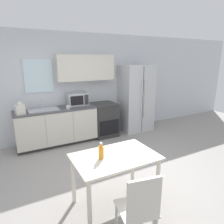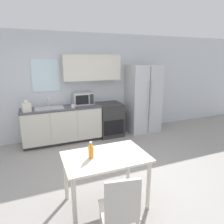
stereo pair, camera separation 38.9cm
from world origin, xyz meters
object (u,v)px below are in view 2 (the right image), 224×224
object	(u,v)px
refrigerator	(143,99)
dining_chair_near	(121,209)
microwave	(83,99)
dining_table	(106,163)
oven_range	(110,119)
coffee_mug	(73,106)
drink_bottle	(91,151)

from	to	relation	value
refrigerator	dining_chair_near	distance (m)	3.95
microwave	dining_table	size ratio (longest dim) A/B	0.45
oven_range	dining_chair_near	bearing A→B (deg)	-109.53
oven_range	microwave	size ratio (longest dim) A/B	1.74
oven_range	microwave	xyz separation A→B (m)	(-0.68, 0.13, 0.61)
oven_range	coffee_mug	distance (m)	1.12
oven_range	microwave	world-z (taller)	microwave
microwave	coffee_mug	world-z (taller)	microwave
microwave	dining_table	distance (m)	2.72
oven_range	drink_bottle	size ratio (longest dim) A/B	3.92
microwave	dining_chair_near	world-z (taller)	microwave
coffee_mug	drink_bottle	world-z (taller)	drink_bottle
refrigerator	dining_table	xyz separation A→B (m)	(-2.08, -2.52, -0.30)
coffee_mug	dining_chair_near	bearing A→B (deg)	-92.95
dining_table	drink_bottle	xyz separation A→B (m)	(-0.20, 0.03, 0.21)
coffee_mug	drink_bottle	xyz separation A→B (m)	(-0.25, -2.39, -0.08)
oven_range	refrigerator	distance (m)	1.14
oven_range	dining_chair_near	xyz separation A→B (m)	(-1.16, -3.28, 0.09)
dining_table	microwave	bearing A→B (deg)	82.14
refrigerator	coffee_mug	distance (m)	2.03
drink_bottle	oven_range	bearing A→B (deg)	63.49
dining_table	dining_chair_near	size ratio (longest dim) A/B	1.23
oven_range	coffee_mug	xyz separation A→B (m)	(-1.00, -0.11, 0.49)
coffee_mug	dining_chair_near	world-z (taller)	coffee_mug
dining_chair_near	drink_bottle	xyz separation A→B (m)	(-0.09, 0.77, 0.32)
coffee_mug	refrigerator	bearing A→B (deg)	2.84
refrigerator	coffee_mug	world-z (taller)	refrigerator
refrigerator	drink_bottle	world-z (taller)	refrigerator
refrigerator	drink_bottle	size ratio (longest dim) A/B	8.30
dining_chair_near	microwave	bearing A→B (deg)	92.63
coffee_mug	dining_table	distance (m)	2.43
microwave	dining_table	bearing A→B (deg)	-97.86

